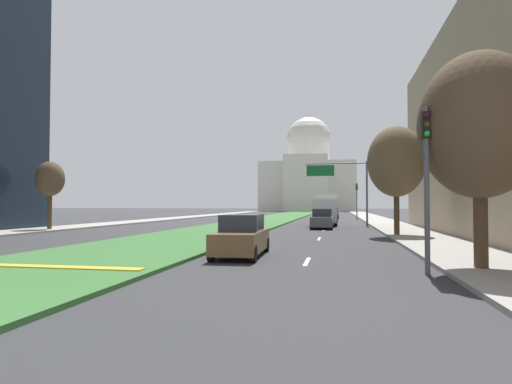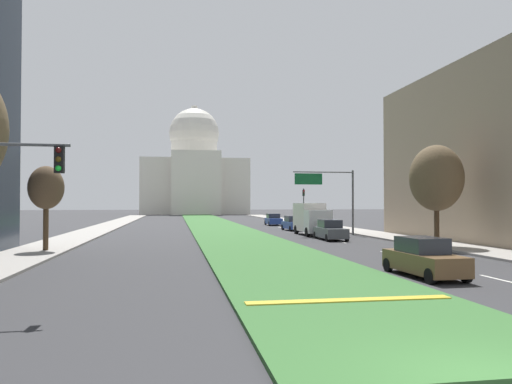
# 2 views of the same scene
# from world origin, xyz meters

# --- Properties ---
(ground_plane) EXTENTS (299.00, 299.00, 0.00)m
(ground_plane) POSITION_xyz_m (0.00, 67.95, 0.00)
(ground_plane) COLOR #333335
(grass_median) EXTENTS (7.49, 122.32, 0.14)m
(grass_median) POSITION_xyz_m (0.00, 61.16, 0.07)
(grass_median) COLOR #386B33
(grass_median) RESTS_ON ground_plane
(median_curb_nose) EXTENTS (6.74, 0.50, 0.04)m
(median_curb_nose) POSITION_xyz_m (0.00, 7.04, 0.16)
(median_curb_nose) COLOR gold
(median_curb_nose) RESTS_ON grass_median
(lane_dashes_right) EXTENTS (0.16, 53.78, 0.01)m
(lane_dashes_right) POSITION_xyz_m (8.09, 37.18, 0.00)
(lane_dashes_right) COLOR silver
(lane_dashes_right) RESTS_ON ground_plane
(sidewalk_left) EXTENTS (4.00, 122.32, 0.15)m
(sidewalk_left) POSITION_xyz_m (-14.44, 54.36, 0.07)
(sidewalk_left) COLOR #9E9991
(sidewalk_left) RESTS_ON ground_plane
(sidewalk_right) EXTENTS (4.00, 122.32, 0.15)m
(sidewalk_right) POSITION_xyz_m (14.44, 54.36, 0.07)
(sidewalk_right) COLOR #9E9991
(sidewalk_right) RESTS_ON ground_plane
(capitol_building) EXTENTS (29.63, 27.99, 31.61)m
(capitol_building) POSITION_xyz_m (0.00, 135.13, 11.48)
(capitol_building) COLOR silver
(capitol_building) RESTS_ON ground_plane
(traffic_light_far_right) EXTENTS (0.28, 0.35, 5.20)m
(traffic_light_far_right) POSITION_xyz_m (11.94, 57.21, 3.31)
(traffic_light_far_right) COLOR #515456
(traffic_light_far_right) RESTS_ON ground_plane
(overhead_guide_sign) EXTENTS (6.25, 0.20, 6.50)m
(overhead_guide_sign) POSITION_xyz_m (9.77, 38.91, 4.68)
(overhead_guide_sign) COLOR #515456
(overhead_guide_sign) RESTS_ON ground_plane
(street_tree_left_mid) EXTENTS (2.27, 2.27, 5.66)m
(street_tree_left_mid) POSITION_xyz_m (-13.85, 25.96, 4.18)
(street_tree_left_mid) COLOR #4C3823
(street_tree_left_mid) RESTS_ON ground_plane
(street_tree_right_mid) EXTENTS (3.81, 3.81, 7.43)m
(street_tree_right_mid) POSITION_xyz_m (13.13, 24.76, 5.02)
(street_tree_right_mid) COLOR #4C3823
(street_tree_right_mid) RESTS_ON ground_plane
(sedan_lead_stopped) EXTENTS (1.97, 4.61, 1.73)m
(sedan_lead_stopped) POSITION_xyz_m (5.31, 12.19, 0.81)
(sedan_lead_stopped) COLOR brown
(sedan_lead_stopped) RESTS_ON ground_plane
(sedan_midblock) EXTENTS (1.98, 4.63, 1.76)m
(sedan_midblock) POSITION_xyz_m (7.90, 33.23, 0.82)
(sedan_midblock) COLOR #4C5156
(sedan_midblock) RESTS_ON ground_plane
(sedan_distant) EXTENTS (2.17, 4.22, 1.71)m
(sedan_distant) POSITION_xyz_m (8.17, 47.70, 0.80)
(sedan_distant) COLOR navy
(sedan_distant) RESTS_ON ground_plane
(sedan_far_horizon) EXTENTS (2.05, 4.52, 1.68)m
(sedan_far_horizon) POSITION_xyz_m (8.43, 60.82, 0.79)
(sedan_far_horizon) COLOR navy
(sedan_far_horizon) RESTS_ON ground_plane
(box_truck_delivery) EXTENTS (2.40, 6.40, 3.20)m
(box_truck_delivery) POSITION_xyz_m (8.01, 39.64, 1.68)
(box_truck_delivery) COLOR silver
(box_truck_delivery) RESTS_ON ground_plane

